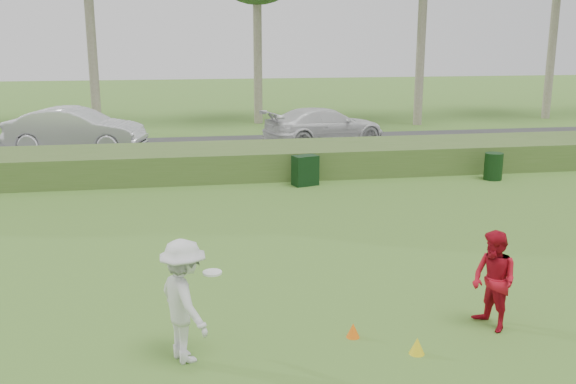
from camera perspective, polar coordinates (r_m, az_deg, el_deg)
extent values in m
plane|color=#3E6E24|center=(10.15, 3.97, -12.52)|extent=(120.00, 120.00, 0.00)
cube|color=#406026|center=(21.33, -3.70, 2.82)|extent=(80.00, 3.00, 0.90)
cube|color=#2D2D2D|center=(26.31, -4.88, 3.96)|extent=(80.00, 6.00, 0.06)
cylinder|color=gray|center=(33.62, -2.75, 15.90)|extent=(0.44, 0.44, 11.50)
imported|color=silver|center=(9.18, -9.21, -9.54)|extent=(1.06, 1.31, 1.77)
cylinder|color=white|center=(9.04, -6.75, -7.13)|extent=(0.27, 0.27, 0.03)
imported|color=#AC0E1F|center=(10.52, 17.83, -7.53)|extent=(0.77, 0.89, 1.58)
cone|color=orange|center=(10.05, 5.80, -12.13)|extent=(0.21, 0.21, 0.23)
cone|color=yellow|center=(9.70, 11.40, -13.26)|extent=(0.23, 0.23, 0.25)
cube|color=black|center=(19.64, 1.54, 1.93)|extent=(0.85, 0.67, 0.92)
cylinder|color=black|center=(21.45, 17.79, 2.19)|extent=(0.70, 0.70, 0.86)
imported|color=silver|center=(26.30, -18.34, 5.26)|extent=(5.48, 2.93, 1.72)
imported|color=silver|center=(26.86, 3.28, 5.88)|extent=(5.56, 3.40, 1.51)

